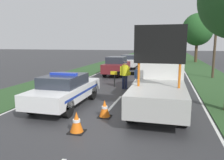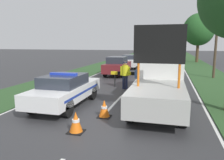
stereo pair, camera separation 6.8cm
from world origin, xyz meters
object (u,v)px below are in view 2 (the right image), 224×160
pedestrian_civilian (139,76)px  queued_car_wagon_maroon (117,66)px  queued_car_van_white (130,61)px  road_barrier (131,75)px  traffic_cone_centre_front (104,109)px  traffic_cone_near_police (76,122)px  roadside_tree_near_left (199,30)px  police_officer (125,73)px  utility_pole (217,33)px  work_truck (159,85)px  police_car (65,89)px

pedestrian_civilian → queued_car_wagon_maroon: 6.85m
queued_car_wagon_maroon → queued_car_van_white: queued_car_wagon_maroon is taller
road_barrier → traffic_cone_centre_front: size_ratio=3.89×
pedestrian_civilian → traffic_cone_near_police: (-1.14, -6.62, -0.57)m
road_barrier → pedestrian_civilian: size_ratio=1.73×
queued_car_van_white → roadside_tree_near_left: 13.69m
pedestrian_civilian → road_barrier: bearing=128.7°
traffic_cone_near_police → queued_car_wagon_maroon: 12.97m
road_barrier → queued_car_van_white: (-2.03, 11.20, -0.07)m
police_officer → road_barrier: bearing=-136.5°
utility_pole → pedestrian_civilian: bearing=-128.7°
roadside_tree_near_left → utility_pole: size_ratio=1.01×
work_truck → traffic_cone_near_police: (-2.47, -3.51, -0.71)m
traffic_cone_near_police → traffic_cone_centre_front: traffic_cone_near_police is taller
work_truck → queued_car_van_white: (-4.02, 15.26, -0.27)m
work_truck → police_officer: work_truck is taller
traffic_cone_near_police → police_officer: bearing=88.5°
police_car → traffic_cone_near_police: (1.71, -2.69, -0.43)m
pedestrian_civilian → queued_car_wagon_maroon: bearing=118.6°
police_car → queued_car_wagon_maroon: 10.17m
traffic_cone_centre_front → police_officer: bearing=92.9°
road_barrier → utility_pole: utility_pole is taller
queued_car_wagon_maroon → roadside_tree_near_left: size_ratio=0.61×
work_truck → queued_car_van_white: size_ratio=1.23×
road_barrier → police_officer: bearing=-126.0°
pedestrian_civilian → utility_pole: size_ratio=0.22×
traffic_cone_centre_front → queued_car_van_white: (-2.01, 17.12, 0.45)m
road_barrier → traffic_cone_near_police: 7.61m
traffic_cone_centre_front → roadside_tree_near_left: 28.27m
work_truck → police_officer: 4.26m
work_truck → queued_car_van_white: 15.78m
pedestrian_civilian → utility_pole: bearing=55.5°
police_car → roadside_tree_near_left: roadside_tree_near_left is taller
roadside_tree_near_left → road_barrier: bearing=-106.6°
queued_car_wagon_maroon → pedestrian_civilian: bearing=114.4°
police_officer → queued_car_van_white: (-1.73, 11.67, -0.23)m
road_barrier → work_truck: bearing=-67.2°
pedestrian_civilian → queued_car_wagon_maroon: size_ratio=0.36×
work_truck → road_barrier: 4.52m
road_barrier → pedestrian_civilian: 1.16m
queued_car_wagon_maroon → utility_pole: (8.11, 0.35, 2.84)m
police_officer → pedestrian_civilian: police_officer is taller
road_barrier → queued_car_van_white: bearing=97.1°
pedestrian_civilian → roadside_tree_near_left: size_ratio=0.22×
queued_car_wagon_maroon → queued_car_van_white: bearing=-91.3°
road_barrier → queued_car_wagon_maroon: (-2.17, 5.28, -0.01)m
traffic_cone_centre_front → roadside_tree_near_left: roadside_tree_near_left is taller
police_car → queued_car_wagon_maroon: bearing=86.1°
traffic_cone_near_police → roadside_tree_near_left: (6.81, 28.85, 4.48)m
traffic_cone_centre_front → queued_car_wagon_maroon: size_ratio=0.16×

